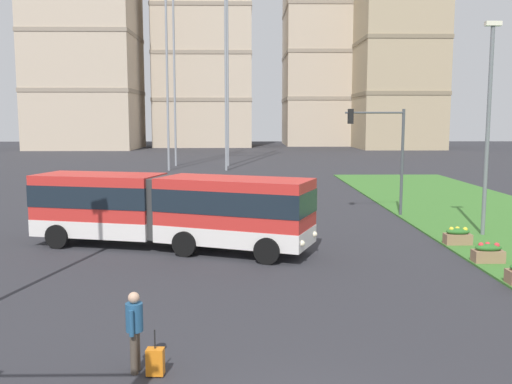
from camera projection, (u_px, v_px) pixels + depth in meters
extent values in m
cube|color=red|center=(235.00, 210.00, 22.62)|extent=(6.50, 4.52, 2.55)
cube|color=silver|center=(235.00, 233.00, 22.74)|extent=(6.52, 4.54, 0.70)
cube|color=#19232D|center=(235.00, 200.00, 22.57)|extent=(6.55, 4.57, 0.90)
cube|color=red|center=(100.00, 204.00, 24.34)|extent=(5.64, 3.66, 2.55)
cube|color=silver|center=(100.00, 225.00, 24.46)|extent=(5.67, 3.68, 0.70)
cube|color=#19232D|center=(99.00, 194.00, 24.29)|extent=(5.69, 3.70, 0.90)
cylinder|color=#383838|center=(168.00, 206.00, 23.66)|extent=(2.40, 2.40, 2.45)
cylinder|color=black|center=(287.00, 238.00, 23.32)|extent=(1.03, 0.63, 1.00)
cylinder|color=black|center=(267.00, 251.00, 20.99)|extent=(1.03, 0.63, 1.00)
cylinder|color=black|center=(212.00, 232.00, 24.50)|extent=(1.03, 0.63, 1.00)
cylinder|color=black|center=(185.00, 244.00, 22.17)|extent=(1.03, 0.63, 1.00)
cylinder|color=black|center=(88.00, 226.00, 25.99)|extent=(1.04, 0.51, 1.00)
cylinder|color=black|center=(57.00, 237.00, 23.57)|extent=(1.04, 0.51, 1.00)
sphere|color=#F9EFC6|center=(314.00, 234.00, 22.53)|extent=(0.24, 0.24, 0.24)
sphere|color=#F9EFC6|center=(302.00, 243.00, 20.86)|extent=(0.24, 0.24, 0.24)
cube|color=silver|center=(157.00, 204.00, 31.98)|extent=(4.51, 2.09, 0.80)
cube|color=black|center=(154.00, 192.00, 31.88)|extent=(2.48, 1.84, 0.60)
cylinder|color=black|center=(185.00, 206.00, 33.03)|extent=(0.65, 0.26, 0.64)
cylinder|color=black|center=(184.00, 211.00, 31.25)|extent=(0.65, 0.26, 0.64)
cylinder|color=black|center=(132.00, 207.00, 32.77)|extent=(0.65, 0.26, 0.64)
cylinder|color=black|center=(128.00, 212.00, 30.99)|extent=(0.65, 0.26, 0.64)
cylinder|color=#4C4238|center=(136.00, 349.00, 12.12)|extent=(0.16, 0.16, 0.90)
cylinder|color=#4C4238|center=(134.00, 353.00, 11.92)|extent=(0.16, 0.16, 0.90)
cylinder|color=#23517A|center=(134.00, 317.00, 11.93)|extent=(0.36, 0.36, 0.60)
sphere|color=tan|center=(134.00, 298.00, 11.87)|extent=(0.24, 0.24, 0.24)
cylinder|color=#23517A|center=(137.00, 315.00, 12.17)|extent=(0.10, 0.10, 0.55)
cylinder|color=#23517A|center=(131.00, 323.00, 11.69)|extent=(0.10, 0.10, 0.55)
cube|color=orange|center=(155.00, 362.00, 11.85)|extent=(0.37, 0.26, 0.56)
cylinder|color=black|center=(155.00, 339.00, 11.79)|extent=(0.03, 0.03, 0.40)
cube|color=#937051|center=(488.00, 256.00, 21.02)|extent=(1.10, 0.56, 0.44)
ellipsoid|color=#2D6B28|center=(488.00, 248.00, 20.98)|extent=(0.99, 0.50, 0.28)
sphere|color=red|center=(481.00, 245.00, 20.97)|extent=(0.20, 0.20, 0.20)
sphere|color=red|center=(488.00, 244.00, 21.05)|extent=(0.20, 0.20, 0.20)
sphere|color=red|center=(497.00, 245.00, 20.92)|extent=(0.20, 0.20, 0.20)
cube|color=#937051|center=(458.00, 239.00, 24.04)|extent=(1.10, 0.56, 0.44)
ellipsoid|color=#2D6B28|center=(458.00, 232.00, 24.00)|extent=(0.99, 0.50, 0.28)
sphere|color=yellow|center=(451.00, 229.00, 23.98)|extent=(0.20, 0.20, 0.20)
sphere|color=yellow|center=(457.00, 229.00, 24.07)|extent=(0.20, 0.20, 0.20)
sphere|color=yellow|center=(465.00, 229.00, 23.93)|extent=(0.20, 0.20, 0.20)
cylinder|color=#474C51|center=(402.00, 163.00, 31.13)|extent=(0.16, 0.16, 5.87)
cylinder|color=#474C51|center=(374.00, 113.00, 30.75)|extent=(3.17, 0.10, 0.10)
cube|color=black|center=(351.00, 116.00, 30.76)|extent=(0.28, 0.28, 0.80)
sphere|color=red|center=(351.00, 112.00, 30.73)|extent=(0.16, 0.16, 0.16)
sphere|color=yellow|center=(351.00, 117.00, 30.76)|extent=(0.16, 0.16, 0.16)
sphere|color=green|center=(351.00, 121.00, 30.79)|extent=(0.16, 0.16, 0.16)
cylinder|color=slate|center=(488.00, 133.00, 25.52)|extent=(0.18, 0.18, 9.36)
cube|color=white|center=(493.00, 24.00, 24.92)|extent=(0.70, 0.28, 0.20)
cube|color=#C6B299|center=(84.00, 38.00, 101.80)|extent=(18.46, 15.96, 39.46)
cube|color=gray|center=(86.00, 92.00, 103.00)|extent=(18.66, 16.16, 0.70)
cube|color=gray|center=(84.00, 36.00, 101.75)|extent=(18.66, 16.16, 0.70)
cube|color=#C6B299|center=(203.00, 13.00, 110.97)|extent=(18.61, 15.18, 51.77)
cube|color=gray|center=(204.00, 101.00, 113.10)|extent=(18.81, 15.38, 0.70)
cube|color=gray|center=(204.00, 56.00, 112.01)|extent=(18.81, 15.38, 0.70)
cube|color=gray|center=(203.00, 11.00, 110.92)|extent=(18.81, 15.38, 0.70)
cube|color=#C6B299|center=(322.00, 35.00, 117.95)|extent=(15.29, 18.26, 45.24)
cube|color=gray|center=(321.00, 100.00, 119.62)|extent=(15.49, 18.46, 0.70)
cube|color=gray|center=(322.00, 56.00, 118.48)|extent=(15.49, 18.46, 0.70)
cube|color=gray|center=(322.00, 11.00, 117.33)|extent=(15.49, 18.46, 0.70)
cube|color=tan|center=(397.00, 45.00, 104.64)|extent=(14.45, 17.82, 37.75)
cube|color=#85765B|center=(395.00, 95.00, 105.78)|extent=(14.65, 18.02, 0.70)
cube|color=#85765B|center=(397.00, 43.00, 104.59)|extent=(14.65, 18.02, 0.70)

